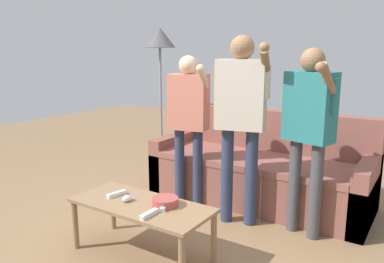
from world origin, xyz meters
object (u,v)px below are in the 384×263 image
Objects in this scene: floor_lamp at (160,49)px; player_right at (309,121)px; coffee_table at (141,210)px; game_remote_wand_far at (117,194)px; snack_bowl at (165,202)px; player_center at (241,109)px; game_remote_wand_spare at (149,214)px; couch at (260,170)px; game_remote_wand_near at (161,206)px; game_remote_nunchuk at (127,198)px; player_left at (188,113)px.

player_right is (1.83, -0.46, -0.57)m from floor_lamp.
coffee_table is 0.27m from game_remote_wand_far.
snack_bowl is 0.12× the size of player_center.
couch is at bearing 86.90° from game_remote_wand_spare.
couch is 0.95m from player_center.
game_remote_wand_far is at bearing -139.47° from player_right.
floor_lamp is 1.16× the size of player_right.
floor_lamp is 12.85× the size of game_remote_wand_near.
game_remote_wand_far and game_remote_wand_spare have the same top height.
player_center is (0.46, 0.92, 0.59)m from game_remote_nunchuk.
snack_bowl is at bearing 95.28° from game_remote_wand_near.
game_remote_wand_near is at bearing 0.42° from game_remote_wand_far.
game_remote_nunchuk is at bearing -14.44° from game_remote_wand_far.
couch reaches higher than game_remote_wand_far.
couch is 11.34× the size of snack_bowl.
game_remote_wand_spare is (0.44, -0.15, -0.00)m from game_remote_wand_far.
floor_lamp is at bearing 115.33° from game_remote_wand_far.
game_remote_nunchuk reaches higher than game_remote_wand_far.
game_remote_nunchuk is at bearing -162.70° from snack_bowl.
player_left is at bearing 179.50° from player_right.
snack_bowl reaches higher than coffee_table.
game_remote_nunchuk is (-0.39, -1.54, 0.13)m from couch.
floor_lamp is 1.97m from player_right.
floor_lamp reaches higher than snack_bowl.
coffee_table is 1.17m from player_center.
game_remote_wand_near is at bearing -52.30° from floor_lamp.
player_center is at bearing -83.99° from couch.
game_remote_nunchuk is 0.06× the size of player_left.
snack_bowl is at bearing 17.30° from game_remote_nunchuk.
couch is at bearing 75.74° from game_remote_nunchuk.
coffee_table is at bearing -159.31° from snack_bowl.
floor_lamp reaches higher than coffee_table.
player_left is at bearing 89.99° from game_remote_wand_far.
floor_lamp reaches higher than couch.
player_left is 1.19m from game_remote_wand_near.
snack_bowl is at bearing -51.46° from floor_lamp.
game_remote_wand_near is at bearing 7.85° from game_remote_nunchuk.
player_left is 0.96× the size of player_right.
player_center is at bearing 55.89° from game_remote_wand_far.
couch reaches higher than snack_bowl.
player_left is (-0.14, 1.03, 0.49)m from game_remote_nunchuk.
floor_lamp is 1.49m from player_center.
floor_lamp is at bearing 156.43° from player_center.
couch is at bearing 70.48° from game_remote_wand_far.
player_right is at bearing -40.62° from couch.
coffee_table is 0.19m from game_remote_wand_near.
player_right reaches higher than game_remote_wand_near.
player_center reaches higher than game_remote_wand_far.
player_center is at bearing 79.14° from game_remote_wand_near.
player_left is (-0.53, -0.52, 0.61)m from couch.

